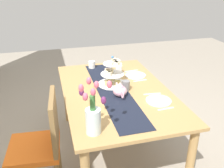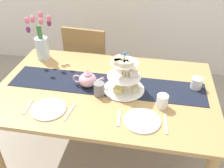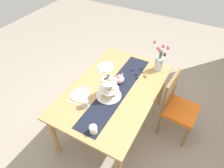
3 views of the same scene
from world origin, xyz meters
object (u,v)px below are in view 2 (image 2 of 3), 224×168
(fork_left, at_px, (28,107))
(dinner_plate_right, at_px, (142,121))
(dining_table, at_px, (105,98))
(knife_left, at_px, (70,112))
(cream_jug, at_px, (197,83))
(mug_white_text, at_px, (162,101))
(knife_right, at_px, (166,124))
(mug_grey, at_px, (99,89))
(fork_right, at_px, (119,118))
(dinner_plate_left, at_px, (49,109))
(teapot, at_px, (87,79))
(tiered_cake_stand, at_px, (124,77))
(chair_left, at_px, (89,62))
(tulip_vase, at_px, (41,43))

(fork_left, distance_m, dinner_plate_right, 0.76)
(dining_table, bearing_deg, knife_left, -118.89)
(cream_jug, xyz_separation_m, mug_white_text, (-0.24, -0.26, 0.01))
(knife_right, height_order, mug_white_text, mug_white_text)
(knife_right, distance_m, mug_grey, 0.51)
(fork_right, bearing_deg, fork_left, 180.00)
(fork_left, xyz_separation_m, fork_right, (0.61, 0.00, 0.00))
(dining_table, distance_m, mug_white_text, 0.46)
(cream_jug, height_order, mug_grey, mug_grey)
(dinner_plate_left, bearing_deg, knife_left, 0.00)
(dining_table, bearing_deg, teapot, 180.00)
(tiered_cake_stand, xyz_separation_m, knife_right, (0.30, -0.31, -0.11))
(cream_jug, distance_m, mug_grey, 0.71)
(chair_left, bearing_deg, knife_right, -53.64)
(knife_right, bearing_deg, chair_left, 126.36)
(knife_right, bearing_deg, fork_left, 180.00)
(tiered_cake_stand, height_order, dinner_plate_left, tiered_cake_stand)
(dining_table, height_order, teapot, teapot)
(knife_left, relative_size, mug_white_text, 1.79)
(cream_jug, bearing_deg, knife_left, -152.79)
(tulip_vase, height_order, mug_grey, tulip_vase)
(chair_left, relative_size, tulip_vase, 2.21)
(dining_table, distance_m, cream_jug, 0.68)
(knife_left, height_order, dinner_plate_right, dinner_plate_right)
(fork_right, xyz_separation_m, mug_white_text, (0.26, 0.16, 0.04))
(knife_right, distance_m, mug_white_text, 0.17)
(knife_left, bearing_deg, cream_jug, 27.21)
(tulip_vase, height_order, fork_left, tulip_vase)
(chair_left, xyz_separation_m, teapot, (0.19, -0.74, 0.28))
(dinner_plate_right, relative_size, knife_right, 1.35)
(fork_left, xyz_separation_m, knife_left, (0.29, 0.00, 0.00))
(cream_jug, height_order, fork_left, cream_jug)
(dining_table, bearing_deg, mug_white_text, -19.77)
(teapot, bearing_deg, dining_table, 0.00)
(tulip_vase, height_order, knife_left, tulip_vase)
(fork_left, xyz_separation_m, mug_white_text, (0.87, 0.16, 0.04))
(chair_left, height_order, knife_left, chair_left)
(tiered_cake_stand, bearing_deg, knife_left, -135.18)
(fork_left, xyz_separation_m, knife_right, (0.90, 0.00, 0.00))
(tiered_cake_stand, relative_size, teapot, 1.28)
(tulip_vase, distance_m, mug_grey, 0.75)
(tiered_cake_stand, height_order, dinner_plate_right, tiered_cake_stand)
(cream_jug, distance_m, fork_left, 1.19)
(chair_left, xyz_separation_m, dinner_plate_left, (0.01, -1.04, 0.23))
(fork_right, bearing_deg, mug_white_text, 31.53)
(cream_jug, relative_size, dinner_plate_right, 0.37)
(tiered_cake_stand, height_order, mug_grey, tiered_cake_stand)
(dining_table, xyz_separation_m, chair_left, (-0.33, 0.74, -0.13))
(cream_jug, distance_m, knife_left, 0.93)
(fork_right, bearing_deg, dining_table, 116.12)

